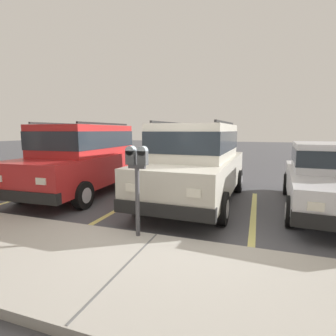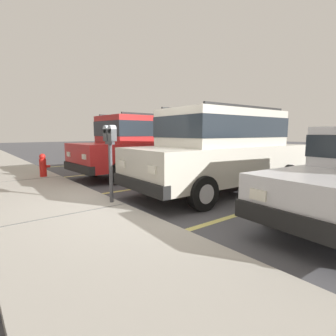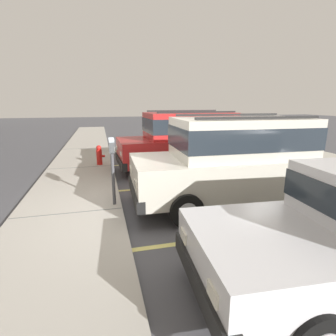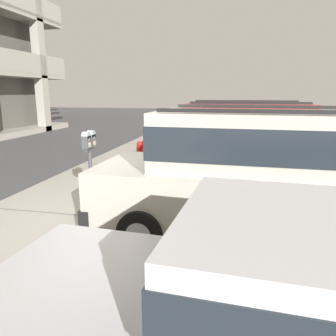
{
  "view_description": "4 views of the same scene",
  "coord_description": "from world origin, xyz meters",
  "px_view_note": "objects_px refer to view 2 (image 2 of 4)",
  "views": [
    {
      "loc": [
        -1.53,
        4.05,
        1.83
      ],
      "look_at": [
        0.06,
        -0.54,
        1.13
      ],
      "focal_mm": 28.0,
      "sensor_mm": 36.0,
      "label": 1
    },
    {
      "loc": [
        -4.26,
        2.53,
        1.44
      ],
      "look_at": [
        -0.17,
        -0.68,
        0.74
      ],
      "focal_mm": 28.0,
      "sensor_mm": 36.0,
      "label": 2
    },
    {
      "loc": [
        -5.26,
        0.56,
        2.29
      ],
      "look_at": [
        -0.29,
        -0.72,
        1.01
      ],
      "focal_mm": 28.0,
      "sensor_mm": 36.0,
      "label": 3
    },
    {
      "loc": [
        -4.99,
        -2.18,
        2.25
      ],
      "look_at": [
        0.21,
        -1.08,
        1.01
      ],
      "focal_mm": 35.0,
      "sensor_mm": 36.0,
      "label": 4
    }
  ],
  "objects_px": {
    "dark_hatchback": "(145,143)",
    "parking_meter_near": "(110,145)",
    "silver_suv": "(222,148)",
    "fire_hydrant": "(43,165)"
  },
  "relations": [
    {
      "from": "dark_hatchback",
      "to": "parking_meter_near",
      "type": "xyz_separation_m",
      "value": [
        -2.97,
        2.71,
        0.12
      ]
    },
    {
      "from": "silver_suv",
      "to": "parking_meter_near",
      "type": "height_order",
      "value": "silver_suv"
    },
    {
      "from": "dark_hatchback",
      "to": "fire_hydrant",
      "type": "distance_m",
      "value": 3.24
    },
    {
      "from": "silver_suv",
      "to": "fire_hydrant",
      "type": "bearing_deg",
      "value": 36.89
    },
    {
      "from": "dark_hatchback",
      "to": "fire_hydrant",
      "type": "relative_size",
      "value": 6.93
    },
    {
      "from": "parking_meter_near",
      "to": "fire_hydrant",
      "type": "bearing_deg",
      "value": 4.23
    },
    {
      "from": "fire_hydrant",
      "to": "parking_meter_near",
      "type": "bearing_deg",
      "value": -175.77
    },
    {
      "from": "parking_meter_near",
      "to": "fire_hydrant",
      "type": "height_order",
      "value": "parking_meter_near"
    },
    {
      "from": "dark_hatchback",
      "to": "parking_meter_near",
      "type": "height_order",
      "value": "dark_hatchback"
    },
    {
      "from": "parking_meter_near",
      "to": "dark_hatchback",
      "type": "bearing_deg",
      "value": -42.33
    }
  ]
}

